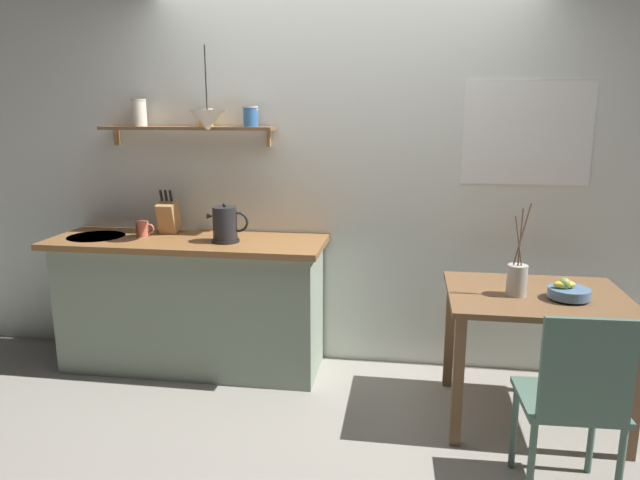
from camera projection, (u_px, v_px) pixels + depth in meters
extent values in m
plane|color=gray|center=(330.00, 398.00, 3.57)|extent=(14.00, 14.00, 0.00)
cube|color=silver|center=(373.00, 171.00, 3.87)|extent=(6.80, 0.10, 2.70)
cube|color=white|center=(527.00, 134.00, 3.62)|extent=(0.79, 0.01, 0.64)
cube|color=silver|center=(527.00, 133.00, 3.62)|extent=(0.73, 0.01, 0.58)
cube|color=gray|center=(192.00, 306.00, 3.93)|extent=(1.74, 0.52, 0.88)
cube|color=brown|center=(187.00, 242.00, 3.81)|extent=(1.83, 0.63, 0.04)
cylinder|color=#B7BABF|center=(96.00, 237.00, 3.89)|extent=(0.38, 0.38, 0.01)
cube|color=brown|center=(187.00, 128.00, 3.84)|extent=(1.19, 0.18, 0.02)
cube|color=#99754C|center=(117.00, 136.00, 4.01)|extent=(0.02, 0.06, 0.12)
cube|color=#99754C|center=(269.00, 137.00, 3.85)|extent=(0.02, 0.06, 0.12)
cylinder|color=beige|center=(139.00, 113.00, 3.87)|extent=(0.10, 0.10, 0.17)
cylinder|color=silver|center=(138.00, 100.00, 3.85)|extent=(0.10, 0.10, 0.01)
cylinder|color=gold|center=(206.00, 118.00, 3.81)|extent=(0.10, 0.10, 0.11)
cylinder|color=silver|center=(205.00, 109.00, 3.79)|extent=(0.10, 0.10, 0.01)
cylinder|color=#3366A3|center=(251.00, 117.00, 3.76)|extent=(0.10, 0.10, 0.12)
cylinder|color=silver|center=(250.00, 107.00, 3.74)|extent=(0.10, 0.10, 0.01)
cylinder|color=gold|center=(252.00, 119.00, 3.76)|extent=(0.08, 0.08, 0.11)
cylinder|color=silver|center=(252.00, 110.00, 3.75)|extent=(0.08, 0.08, 0.01)
cube|color=brown|center=(537.00, 297.00, 3.19)|extent=(0.97, 0.78, 0.03)
cube|color=brown|center=(458.00, 382.00, 3.01)|extent=(0.06, 0.06, 0.72)
cube|color=brown|center=(636.00, 394.00, 2.88)|extent=(0.06, 0.06, 0.72)
cube|color=brown|center=(449.00, 333.00, 3.67)|extent=(0.06, 0.06, 0.72)
cube|color=brown|center=(594.00, 341.00, 3.54)|extent=(0.06, 0.06, 0.72)
cube|color=#4C6B5B|center=(568.00, 401.00, 2.60)|extent=(0.44, 0.42, 0.03)
cube|color=#4C6B5B|center=(587.00, 370.00, 2.36)|extent=(0.38, 0.04, 0.45)
cylinder|color=#4C6B5B|center=(592.00, 431.00, 2.80)|extent=(0.03, 0.03, 0.45)
cylinder|color=#4C6B5B|center=(514.00, 426.00, 2.84)|extent=(0.03, 0.03, 0.45)
cylinder|color=#4C6B5B|center=(619.00, 474.00, 2.47)|extent=(0.03, 0.03, 0.45)
cylinder|color=#4C6B5B|center=(531.00, 468.00, 2.51)|extent=(0.03, 0.03, 0.45)
cylinder|color=#51759E|center=(568.00, 299.00, 3.09)|extent=(0.10, 0.10, 0.01)
cylinder|color=#51759E|center=(569.00, 293.00, 3.08)|extent=(0.22, 0.22, 0.05)
ellipsoid|color=yellow|center=(564.00, 284.00, 3.07)|extent=(0.13, 0.08, 0.04)
sphere|color=red|center=(566.00, 283.00, 3.10)|extent=(0.06, 0.06, 0.06)
sphere|color=#8EA84C|center=(564.00, 284.00, 3.08)|extent=(0.07, 0.07, 0.07)
cylinder|color=#B7B2A8|center=(517.00, 280.00, 3.14)|extent=(0.11, 0.11, 0.17)
cylinder|color=brown|center=(519.00, 241.00, 3.09)|extent=(0.06, 0.01, 0.27)
cylinder|color=brown|center=(521.00, 237.00, 3.08)|extent=(0.01, 0.02, 0.31)
cylinder|color=brown|center=(522.00, 234.00, 3.09)|extent=(0.08, 0.04, 0.33)
cylinder|color=black|center=(226.00, 241.00, 3.72)|extent=(0.18, 0.18, 0.02)
cylinder|color=#232326|center=(225.00, 223.00, 3.69)|extent=(0.16, 0.16, 0.21)
sphere|color=black|center=(224.00, 205.00, 3.66)|extent=(0.02, 0.02, 0.02)
cone|color=#232326|center=(210.00, 216.00, 3.70)|extent=(0.04, 0.04, 0.04)
torus|color=black|center=(238.00, 222.00, 3.68)|extent=(0.13, 0.02, 0.13)
cube|color=tan|center=(169.00, 217.00, 3.95)|extent=(0.12, 0.17, 0.23)
cylinder|color=black|center=(161.00, 195.00, 3.90)|extent=(0.02, 0.04, 0.08)
cylinder|color=black|center=(166.00, 196.00, 3.89)|extent=(0.02, 0.04, 0.08)
cylinder|color=black|center=(171.00, 196.00, 3.89)|extent=(0.02, 0.04, 0.08)
cylinder|color=#C6664C|center=(142.00, 229.00, 3.87)|extent=(0.08, 0.08, 0.10)
torus|color=#C6664C|center=(149.00, 229.00, 3.87)|extent=(0.07, 0.01, 0.07)
cylinder|color=black|center=(206.00, 77.00, 3.50)|extent=(0.01, 0.01, 0.38)
cone|color=silver|center=(207.00, 120.00, 3.55)|extent=(0.23, 0.23, 0.12)
sphere|color=white|center=(208.00, 126.00, 3.56)|extent=(0.04, 0.04, 0.04)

